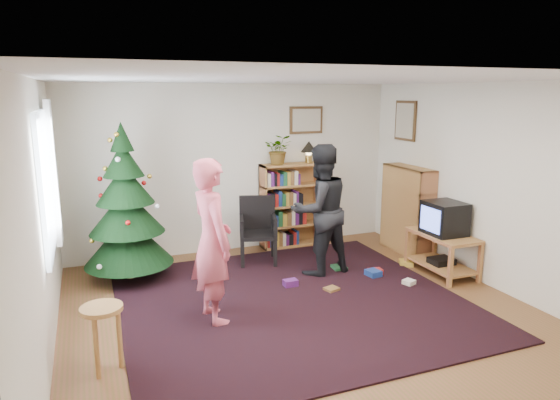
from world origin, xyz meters
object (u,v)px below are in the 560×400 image
object	(u,v)px
person_standing	(212,241)
tv_stand	(442,250)
crt_tv	(444,218)
bookshelf_back	(291,204)
picture_right	(406,121)
person_by_chair	(320,210)
stool	(102,321)
table_lamp	(309,148)
armchair	(256,227)
christmas_tree	(127,216)
bookshelf_right	(407,209)
picture_back	(306,120)
potted_plant	(279,150)

from	to	relation	value
person_standing	tv_stand	bearing A→B (deg)	-94.02
crt_tv	bookshelf_back	bearing A→B (deg)	125.74
picture_right	person_standing	world-z (taller)	picture_right
person_standing	person_by_chair	size ratio (longest dim) A/B	1.00
stool	table_lamp	bearing A→B (deg)	40.96
bookshelf_back	armchair	world-z (taller)	bookshelf_back
christmas_tree	stool	xyz separation A→B (m)	(-0.40, -2.18, -0.38)
bookshelf_right	stool	bearing A→B (deg)	112.67
bookshelf_right	person_standing	distance (m)	3.51
picture_right	person_by_chair	world-z (taller)	picture_right
christmas_tree	bookshelf_right	world-z (taller)	christmas_tree
picture_back	table_lamp	xyz separation A→B (m)	(-0.01, -0.14, -0.42)
armchair	person_by_chair	xyz separation A→B (m)	(0.63, -0.78, 0.37)
stool	bookshelf_right	bearing A→B (deg)	22.67
picture_right	stool	size ratio (longest dim) A/B	1.01
tv_stand	potted_plant	world-z (taller)	potted_plant
picture_right	potted_plant	xyz separation A→B (m)	(-1.83, 0.59, -0.42)
bookshelf_back	crt_tv	bearing A→B (deg)	-54.26
person_by_chair	stool	bearing A→B (deg)	20.14
table_lamp	tv_stand	bearing A→B (deg)	-60.56
bookshelf_right	potted_plant	xyz separation A→B (m)	(-1.70, 0.94, 0.86)
potted_plant	table_lamp	distance (m)	0.50
potted_plant	person_standing	bearing A→B (deg)	-126.24
person_standing	table_lamp	size ratio (longest dim) A/B	5.16
christmas_tree	person_by_chair	xyz separation A→B (m)	(2.37, -0.69, 0.02)
picture_right	christmas_tree	size ratio (longest dim) A/B	0.30
crt_tv	potted_plant	distance (m)	2.59
person_standing	potted_plant	size ratio (longest dim) A/B	3.84
stool	potted_plant	size ratio (longest dim) A/B	1.31
potted_plant	picture_right	bearing A→B (deg)	-17.83
picture_back	person_standing	bearing A→B (deg)	-132.37
potted_plant	armchair	bearing A→B (deg)	-136.76
picture_right	bookshelf_back	size ratio (longest dim) A/B	0.46
bookshelf_right	tv_stand	bearing A→B (deg)	172.96
crt_tv	stool	xyz separation A→B (m)	(-4.28, -0.87, -0.30)
stool	person_by_chair	distance (m)	3.17
tv_stand	person_by_chair	xyz separation A→B (m)	(-1.51, 0.62, 0.54)
armchair	christmas_tree	bearing A→B (deg)	-161.03
bookshelf_back	person_standing	bearing A→B (deg)	-129.54
person_by_chair	potted_plant	world-z (taller)	potted_plant
armchair	stool	distance (m)	3.12
tv_stand	stool	distance (m)	4.37
christmas_tree	tv_stand	bearing A→B (deg)	-18.62
picture_back	person_standing	distance (m)	3.29
person_standing	person_by_chair	bearing A→B (deg)	-70.96
crt_tv	armchair	world-z (taller)	crt_tv
picture_right	armchair	size ratio (longest dim) A/B	0.65
stool	potted_plant	xyz separation A→B (m)	(2.70, 2.78, 1.07)
picture_back	table_lamp	distance (m)	0.44
bookshelf_back	potted_plant	size ratio (longest dim) A/B	2.88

